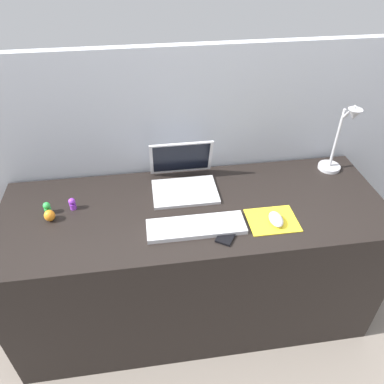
{
  "coord_description": "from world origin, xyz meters",
  "views": [
    {
      "loc": [
        -0.19,
        -1.24,
        1.81
      ],
      "look_at": [
        -0.01,
        0.0,
        0.83
      ],
      "focal_mm": 34.57,
      "sensor_mm": 36.0,
      "label": 1
    }
  ],
  "objects_px": {
    "cell_phone": "(228,233)",
    "toy_figurine_orange": "(50,216)",
    "toy_figurine_purple": "(72,204)",
    "keyboard": "(196,227)",
    "toy_figurine_green": "(47,208)",
    "laptop": "(183,176)",
    "desk_lamp": "(340,142)",
    "mouse": "(276,219)"
  },
  "relations": [
    {
      "from": "cell_phone",
      "to": "toy_figurine_orange",
      "type": "distance_m",
      "value": 0.76
    },
    {
      "from": "toy_figurine_purple",
      "to": "keyboard",
      "type": "bearing_deg",
      "value": -21.5
    },
    {
      "from": "toy_figurine_green",
      "to": "toy_figurine_purple",
      "type": "distance_m",
      "value": 0.11
    },
    {
      "from": "laptop",
      "to": "toy_figurine_purple",
      "type": "bearing_deg",
      "value": -168.69
    },
    {
      "from": "cell_phone",
      "to": "desk_lamp",
      "type": "bearing_deg",
      "value": 63.05
    },
    {
      "from": "desk_lamp",
      "to": "toy_figurine_purple",
      "type": "xyz_separation_m",
      "value": [
        -1.26,
        -0.1,
        -0.15
      ]
    },
    {
      "from": "desk_lamp",
      "to": "toy_figurine_green",
      "type": "bearing_deg",
      "value": -175.12
    },
    {
      "from": "cell_phone",
      "to": "desk_lamp",
      "type": "height_order",
      "value": "desk_lamp"
    },
    {
      "from": "toy_figurine_orange",
      "to": "toy_figurine_purple",
      "type": "xyz_separation_m",
      "value": [
        0.09,
        0.06,
        0.0
      ]
    },
    {
      "from": "toy_figurine_green",
      "to": "toy_figurine_purple",
      "type": "xyz_separation_m",
      "value": [
        0.11,
        0.01,
        0.0
      ]
    },
    {
      "from": "desk_lamp",
      "to": "toy_figurine_purple",
      "type": "relative_size",
      "value": 6.76
    },
    {
      "from": "mouse",
      "to": "toy_figurine_purple",
      "type": "height_order",
      "value": "toy_figurine_purple"
    },
    {
      "from": "mouse",
      "to": "desk_lamp",
      "type": "distance_m",
      "value": 0.54
    },
    {
      "from": "desk_lamp",
      "to": "cell_phone",
      "type": "bearing_deg",
      "value": -149.7
    },
    {
      "from": "laptop",
      "to": "cell_phone",
      "type": "relative_size",
      "value": 2.34
    },
    {
      "from": "desk_lamp",
      "to": "toy_figurine_orange",
      "type": "distance_m",
      "value": 1.37
    },
    {
      "from": "toy_figurine_orange",
      "to": "toy_figurine_green",
      "type": "relative_size",
      "value": 0.92
    },
    {
      "from": "laptop",
      "to": "mouse",
      "type": "bearing_deg",
      "value": -42.18
    },
    {
      "from": "toy_figurine_purple",
      "to": "mouse",
      "type": "bearing_deg",
      "value": -14.32
    },
    {
      "from": "toy_figurine_green",
      "to": "toy_figurine_purple",
      "type": "height_order",
      "value": "same"
    },
    {
      "from": "cell_phone",
      "to": "toy_figurine_green",
      "type": "bearing_deg",
      "value": -165.36
    },
    {
      "from": "toy_figurine_orange",
      "to": "cell_phone",
      "type": "bearing_deg",
      "value": -14.82
    },
    {
      "from": "laptop",
      "to": "cell_phone",
      "type": "xyz_separation_m",
      "value": [
        0.14,
        -0.36,
        -0.05
      ]
    },
    {
      "from": "toy_figurine_green",
      "to": "toy_figurine_purple",
      "type": "relative_size",
      "value": 0.99
    },
    {
      "from": "toy_figurine_orange",
      "to": "toy_figurine_purple",
      "type": "height_order",
      "value": "toy_figurine_purple"
    },
    {
      "from": "mouse",
      "to": "toy_figurine_green",
      "type": "xyz_separation_m",
      "value": [
        -0.96,
        0.21,
        0.01
      ]
    },
    {
      "from": "toy_figurine_green",
      "to": "cell_phone",
      "type": "bearing_deg",
      "value": -18.11
    },
    {
      "from": "keyboard",
      "to": "toy_figurine_green",
      "type": "height_order",
      "value": "toy_figurine_green"
    },
    {
      "from": "mouse",
      "to": "toy_figurine_purple",
      "type": "bearing_deg",
      "value": 165.68
    },
    {
      "from": "keyboard",
      "to": "toy_figurine_orange",
      "type": "height_order",
      "value": "toy_figurine_orange"
    },
    {
      "from": "mouse",
      "to": "toy_figurine_orange",
      "type": "height_order",
      "value": "toy_figurine_orange"
    },
    {
      "from": "mouse",
      "to": "toy_figurine_purple",
      "type": "distance_m",
      "value": 0.89
    },
    {
      "from": "keyboard",
      "to": "desk_lamp",
      "type": "bearing_deg",
      "value": 22.62
    },
    {
      "from": "toy_figurine_green",
      "to": "keyboard",
      "type": "bearing_deg",
      "value": -17.06
    },
    {
      "from": "mouse",
      "to": "toy_figurine_purple",
      "type": "relative_size",
      "value": 1.72
    },
    {
      "from": "laptop",
      "to": "keyboard",
      "type": "bearing_deg",
      "value": -87.2
    },
    {
      "from": "toy_figurine_orange",
      "to": "laptop",
      "type": "bearing_deg",
      "value": 15.56
    },
    {
      "from": "toy_figurine_green",
      "to": "desk_lamp",
      "type": "bearing_deg",
      "value": 4.88
    },
    {
      "from": "toy_figurine_orange",
      "to": "desk_lamp",
      "type": "bearing_deg",
      "value": 7.09
    },
    {
      "from": "keyboard",
      "to": "toy_figurine_orange",
      "type": "bearing_deg",
      "value": 166.96
    },
    {
      "from": "mouse",
      "to": "cell_phone",
      "type": "xyz_separation_m",
      "value": [
        -0.22,
        -0.04,
        -0.02
      ]
    },
    {
      "from": "cell_phone",
      "to": "toy_figurine_orange",
      "type": "relative_size",
      "value": 2.52
    }
  ]
}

